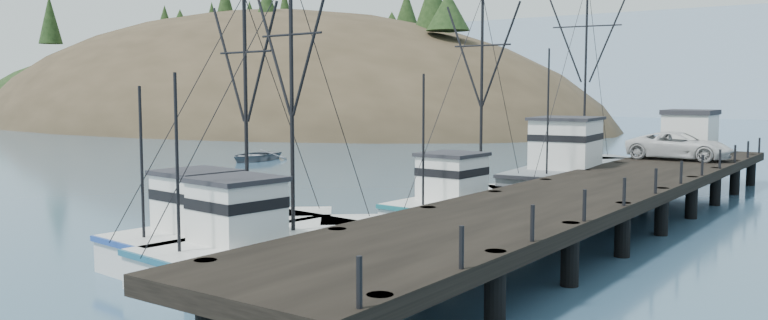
% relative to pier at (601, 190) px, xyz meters
% --- Properties ---
extents(ground, '(400.00, 400.00, 0.00)m').
position_rel_pier_xyz_m(ground, '(-14.00, -16.00, -1.69)').
color(ground, '#30506B').
rests_on(ground, ground).
extents(pier, '(6.00, 44.00, 2.00)m').
position_rel_pier_xyz_m(pier, '(0.00, 0.00, 0.00)').
color(pier, black).
rests_on(pier, ground).
extents(headland, '(134.80, 78.00, 51.00)m').
position_rel_pier_xyz_m(headland, '(-88.95, 62.61, -6.24)').
color(headland, '#382D1E').
rests_on(headland, ground).
extents(distant_ridge_far, '(180.00, 25.00, 18.00)m').
position_rel_pier_xyz_m(distant_ridge_far, '(-54.00, 169.00, -1.69)').
color(distant_ridge_far, silver).
rests_on(distant_ridge_far, ground).
extents(moored_sailboats, '(23.06, 20.28, 6.35)m').
position_rel_pier_xyz_m(moored_sailboats, '(-50.80, 43.05, -1.36)').
color(moored_sailboats, silver).
rests_on(moored_sailboats, ground).
extents(trawler_near, '(4.21, 10.27, 10.50)m').
position_rel_pier_xyz_m(trawler_near, '(-6.28, -13.97, -0.87)').
color(trawler_near, silver).
rests_on(trawler_near, ground).
extents(trawler_mid, '(4.05, 9.77, 9.85)m').
position_rel_pier_xyz_m(trawler_mid, '(-9.00, -13.42, -0.87)').
color(trawler_mid, silver).
rests_on(trawler_mid, ground).
extents(trawler_far, '(3.80, 10.38, 10.74)m').
position_rel_pier_xyz_m(trawler_far, '(-5.47, -1.95, -0.87)').
color(trawler_far, silver).
rests_on(trawler_far, ground).
extents(work_vessel, '(5.71, 15.10, 12.66)m').
position_rel_pier_xyz_m(work_vessel, '(-4.52, 8.65, -0.46)').
color(work_vessel, slate).
rests_on(work_vessel, ground).
extents(pier_shed, '(3.00, 3.20, 2.80)m').
position_rel_pier_xyz_m(pier_shed, '(-0.70, 18.00, 1.73)').
color(pier_shed, silver).
rests_on(pier_shed, pier).
extents(pickup_truck, '(5.85, 2.77, 1.62)m').
position_rel_pier_xyz_m(pickup_truck, '(-0.19, 13.50, 1.12)').
color(pickup_truck, silver).
rests_on(pickup_truck, pier).
extents(motorboat, '(5.04, 6.41, 1.20)m').
position_rel_pier_xyz_m(motorboat, '(-35.05, 13.41, -1.69)').
color(motorboat, slate).
rests_on(motorboat, ground).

